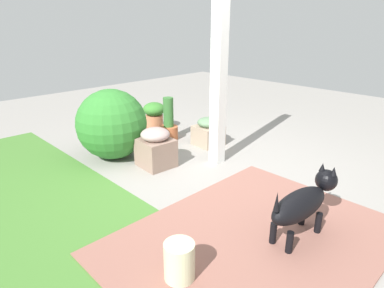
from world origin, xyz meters
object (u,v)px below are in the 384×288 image
Objects in this scene: porch_pillar at (219,67)px; terracotta_pot_broad at (154,114)px; ceramic_urn at (179,262)px; dog at (303,202)px; stone_planter_nearest at (208,132)px; stone_planter_mid at (156,148)px; round_shrub at (112,124)px; terracotta_pot_tall at (169,125)px.

porch_pillar reaches higher than terracotta_pot_broad.
ceramic_urn is at bearing 144.56° from terracotta_pot_broad.
porch_pillar reaches higher than dog.
stone_planter_mid is (-0.06, 1.03, 0.04)m from stone_planter_nearest.
stone_planter_mid is 2.02m from dog.
dog is at bearing -176.12° from round_shrub.
dog is at bearing 152.70° from stone_planter_nearest.
terracotta_pot_tall is at bearing 22.59° from stone_planter_nearest.
terracotta_pot_tall is at bearing 165.62° from terracotta_pot_broad.
terracotta_pot_broad is (1.64, -0.27, -0.96)m from porch_pillar.
round_shrub reaches higher than stone_planter_mid.
terracotta_pot_broad is at bearing -37.62° from stone_planter_mid.
porch_pillar is 2.65× the size of round_shrub.
terracotta_pot_broad is 0.71× the size of terracotta_pot_tall.
porch_pillar reaches higher than ceramic_urn.
terracotta_pot_tall is at bearing -17.06° from dog.
round_shrub is 2.66m from dog.
stone_planter_nearest is 1.40m from round_shrub.
dog is (-1.57, 0.69, -0.89)m from porch_pillar.
round_shrub is at bearing 116.03° from terracotta_pot_broad.
terracotta_pot_broad is at bearing -63.97° from round_shrub.
terracotta_pot_tall reaches higher than stone_planter_nearest.
ceramic_urn is (-1.74, 2.15, -0.05)m from stone_planter_nearest.
stone_planter_mid is at bearing 130.34° from terracotta_pot_tall.
terracotta_pot_tall is at bearing -88.17° from round_shrub.
porch_pillar is 1.50m from terracotta_pot_tall.
porch_pillar is at bearing -23.74° from dog.
terracotta_pot_tall reaches higher than terracotta_pot_broad.
stone_planter_mid is at bearing -160.40° from round_shrub.
porch_pillar is 1.21m from stone_planter_nearest.
stone_planter_mid is at bearing 142.38° from terracotta_pot_broad.
stone_planter_nearest is at bearing -157.41° from terracotta_pot_tall.
terracotta_pot_tall reaches higher than stone_planter_mid.
dog is (-2.02, 0.04, 0.09)m from stone_planter_mid.
round_shrub reaches higher than terracotta_pot_tall.
stone_planter_nearest is at bearing -36.85° from porch_pillar.
terracotta_pot_broad is 3.51m from ceramic_urn.
stone_planter_nearest is at bearing -51.12° from ceramic_urn.
dog is (-2.08, 1.07, 0.13)m from stone_planter_nearest.
porch_pillar is at bearing -55.33° from ceramic_urn.
round_shrub is 1.10× the size of dog.
terracotta_pot_tall is 0.79× the size of dog.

